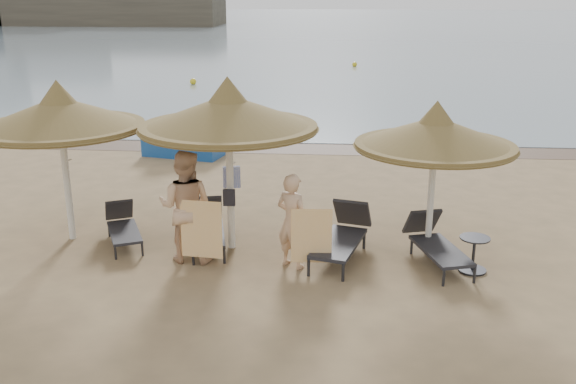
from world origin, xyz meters
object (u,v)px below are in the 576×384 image
person_right (292,214)px  person_left (185,198)px  pedal_boat (185,141)px  lounger_far_right (435,242)px  palapa_right (435,133)px  palapa_left (60,114)px  palapa_center (228,113)px  lounger_near_right (343,234)px  side_table (473,255)px  lounger_far_left (123,226)px  lounger_near_left (207,226)px

person_right → person_left: bearing=25.8°
pedal_boat → lounger_far_right: bearing=-36.4°
palapa_right → person_right: (-2.49, -0.80, -1.30)m
palapa_left → palapa_center: size_ratio=0.96×
palapa_left → lounger_near_right: palapa_left is taller
palapa_left → person_right: size_ratio=1.59×
side_table → person_right: size_ratio=0.32×
side_table → pedal_boat: 10.52m
lounger_far_left → palapa_right: bearing=-26.1°
lounger_far_right → lounger_near_left: bearing=157.0°
palapa_left → palapa_center: bearing=-3.5°
lounger_near_right → lounger_far_right: lounger_near_right is taller
palapa_left → lounger_far_left: palapa_left is taller
palapa_right → lounger_far_right: (0.08, -0.37, -1.93)m
lounger_far_left → lounger_far_right: lounger_far_right is taller
palapa_right → lounger_far_left: palapa_right is taller
palapa_center → person_left: bearing=-137.7°
side_table → pedal_boat: size_ratio=0.25×
palapa_left → palapa_right: bearing=-1.5°
lounger_near_right → side_table: bearing=2.0°
person_left → lounger_far_left: bearing=-23.6°
lounger_far_left → side_table: (6.60, -0.87, -0.03)m
side_table → pedal_boat: bearing=131.7°
palapa_center → lounger_far_left: 3.16m
lounger_near_right → pedal_boat: (-4.71, 7.31, -0.01)m
lounger_far_right → side_table: bearing=-48.4°
lounger_near_right → person_right: person_right is taller
lounger_near_right → person_right: 1.22m
palapa_right → side_table: bearing=-47.3°
palapa_right → person_right: 2.92m
palapa_center → lounger_far_left: bearing=176.4°
lounger_near_left → palapa_center: bearing=-28.8°
lounger_near_left → lounger_far_right: (4.30, -0.50, 0.00)m
palapa_center → side_table: 5.04m
lounger_near_left → person_left: person_left is taller
side_table → person_left: 5.20m
person_left → person_right: person_left is taller
palapa_left → palapa_right: palapa_left is taller
palapa_left → pedal_boat: bearing=84.5°
lounger_far_right → pedal_boat: (-6.38, 7.46, 0.02)m
person_left → lounger_near_left: bearing=-100.5°
palapa_right → side_table: size_ratio=4.60×
palapa_right → lounger_near_right: palapa_right is taller
palapa_right → side_table: palapa_right is taller
lounger_near_left → pedal_boat: 7.27m
lounger_far_right → person_right: size_ratio=0.98×
side_table → person_left: bearing=179.0°
palapa_right → palapa_center: bearing=-179.8°
lounger_far_left → lounger_near_right: bearing=-29.4°
palapa_left → person_left: size_ratio=1.33×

